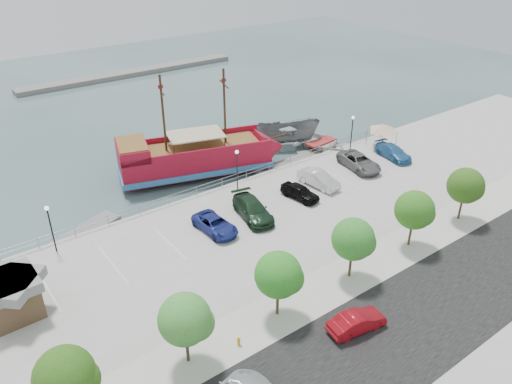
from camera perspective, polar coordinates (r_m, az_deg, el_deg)
ground at (r=46.26m, az=2.47°, el=-3.87°), size 160.00×160.00×0.00m
land_slab at (r=35.99m, az=24.88°, el=-17.70°), size 100.00×58.00×1.20m
street at (r=37.17m, az=18.46°, el=-13.16°), size 100.00×8.00×0.04m
sidewalk at (r=39.84m, az=11.59°, el=-8.84°), size 100.00×4.00×0.05m
seawall_railing at (r=50.96m, az=-2.96°, el=1.41°), size 50.00×0.06×1.00m
far_shore at (r=95.15m, az=-14.06°, el=13.06°), size 40.00×3.00×0.80m
pirate_ship at (r=55.20m, az=-5.59°, el=4.12°), size 19.36×10.07×11.98m
patrol_boat at (r=61.89m, az=3.63°, el=6.54°), size 8.39×6.45×3.07m
speedboat at (r=61.53m, az=7.43°, el=5.41°), size 5.84×7.68×1.49m
dock_west at (r=47.52m, az=-19.02°, el=-4.36°), size 7.33×4.55×0.41m
dock_mid at (r=56.90m, az=3.14°, el=2.99°), size 7.06×2.44×0.40m
dock_east at (r=60.97m, az=8.01°, el=4.58°), size 7.34×3.51×0.40m
shed at (r=38.12m, az=-26.19°, el=-10.62°), size 3.77×3.77×3.03m
canopy_tent at (r=60.62m, az=14.35°, el=7.52°), size 4.04×4.04×3.25m
street_sedan at (r=34.54m, az=11.45°, el=-14.34°), size 4.24×2.03×1.34m
fire_hydrant at (r=33.14m, az=-1.99°, el=-16.65°), size 0.23×0.23×0.66m
lamp_post_left at (r=42.78m, az=-22.52°, el=-3.06°), size 0.36×0.36×4.28m
lamp_post_mid at (r=48.91m, az=-2.18°, el=3.35°), size 0.36×0.36×4.28m
lamp_post_right at (r=58.62m, az=10.94°, el=7.29°), size 0.36×0.36×4.28m
tree_a at (r=28.97m, az=-20.67°, el=-19.20°), size 3.30×3.20×5.00m
tree_b at (r=30.45m, az=-7.82°, el=-14.31°), size 3.30×3.20×5.00m
tree_c at (r=33.36m, az=2.83°, el=-9.53°), size 3.30×3.20×5.00m
tree_d at (r=37.37m, az=11.26°, el=-5.41°), size 3.30×3.20×5.00m
tree_e at (r=42.17m, az=17.84°, el=-2.06°), size 3.30×3.20×5.00m
tree_f at (r=47.52m, az=22.98°, el=0.58°), size 3.30×3.20×5.00m
parked_car_c at (r=43.43m, az=-4.70°, el=-3.73°), size 2.51×4.92×1.33m
parked_car_d at (r=45.18m, az=-0.38°, el=-1.99°), size 3.36×5.98×1.64m
parked_car_e at (r=48.45m, az=5.05°, el=0.01°), size 2.27×4.33×1.41m
parked_car_f at (r=50.90m, az=7.18°, el=1.48°), size 2.07×4.82×1.55m
parked_car_g at (r=55.29m, az=11.70°, el=3.41°), size 3.51×5.96×1.56m
parked_car_h at (r=58.70m, az=15.42°, el=4.41°), size 2.73×5.15×1.42m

